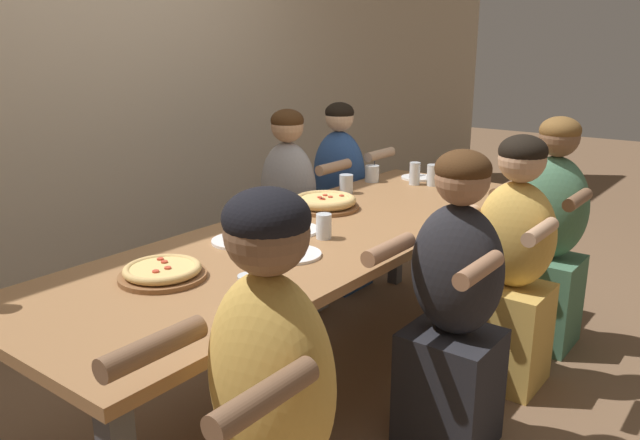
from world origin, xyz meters
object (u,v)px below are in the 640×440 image
empty_plate_a (239,241)px  drinking_glass_g (433,177)px  drinking_glass_a (250,298)px  diner_far_midright (289,222)px  empty_plate_b (292,254)px  diner_near_center (453,316)px  empty_plate_d (293,230)px  drinking_glass_b (346,185)px  drinking_glass_c (445,171)px  drinking_glass_f (324,228)px  diner_near_right (548,243)px  pizza_board_second (163,272)px  diner_far_right (339,205)px  pizza_board_main (325,202)px  empty_plate_c (417,178)px  diner_near_midright (512,273)px  cocktail_glass_blue (372,174)px  drinking_glass_d (415,175)px

empty_plate_a → drinking_glass_g: size_ratio=1.89×
drinking_glass_g → empty_plate_a: bearing=174.5°
drinking_glass_a → diner_far_midright: 1.75m
drinking_glass_a → drinking_glass_g: drinking_glass_a is taller
empty_plate_a → empty_plate_b: (0.00, -0.28, 0.00)m
diner_near_center → empty_plate_d: bearing=2.6°
drinking_glass_b → diner_far_midright: diner_far_midright is taller
drinking_glass_c → drinking_glass_f: (-1.35, -0.12, -0.01)m
diner_near_right → empty_plate_a: bearing=58.9°
pizza_board_second → empty_plate_b: size_ratio=1.34×
diner_far_right → diner_near_right: (-0.02, -1.33, 0.01)m
pizza_board_main → diner_near_center: bearing=-111.9°
pizza_board_second → empty_plate_c: bearing=2.9°
drinking_glass_a → drinking_glass_g: bearing=11.4°
empty_plate_c → diner_near_midright: bearing=-127.5°
diner_near_center → diner_far_midright: bearing=-24.8°
drinking_glass_b → diner_near_right: 1.09m
cocktail_glass_blue → pizza_board_second: bearing=-171.2°
drinking_glass_a → drinking_glass_g: 1.96m
diner_near_midright → diner_near_right: bearing=-90.0°
empty_plate_c → diner_near_center: (-1.26, -0.86, -0.21)m
diner_near_midright → diner_near_center: (-0.60, 0.00, 0.00)m
drinking_glass_b → drinking_glass_g: 0.54m
pizza_board_main → drinking_glass_d: drinking_glass_d is taller
empty_plate_d → drinking_glass_c: 1.35m
drinking_glass_c → diner_near_midright: size_ratio=0.10×
empty_plate_c → cocktail_glass_blue: 0.29m
empty_plate_c → drinking_glass_d: 0.17m
diner_near_midright → drinking_glass_b: bearing=-5.3°
diner_near_midright → drinking_glass_f: bearing=47.0°
pizza_board_second → diner_far_right: 1.96m
drinking_glass_f → drinking_glass_a: bearing=-159.3°
drinking_glass_f → diner_far_midright: 1.02m
empty_plate_c → cocktail_glass_blue: bearing=144.2°
empty_plate_d → diner_near_midright: (0.63, -0.76, -0.22)m
empty_plate_d → diner_far_midright: 0.89m
drinking_glass_d → diner_near_midright: 0.98m
drinking_glass_f → drinking_glass_b: bearing=28.5°
pizza_board_main → empty_plate_d: bearing=-163.3°
empty_plate_a → diner_near_midright: 1.24m
diner_near_midright → diner_near_right: diner_near_right is taller
pizza_board_main → drinking_glass_f: bearing=-143.5°
empty_plate_a → empty_plate_d: same height
drinking_glass_g → diner_near_center: diner_near_center is taller
diner_near_midright → diner_far_right: size_ratio=0.98×
empty_plate_c → empty_plate_b: bearing=-168.8°
empty_plate_c → diner_far_right: (-0.14, 0.47, -0.22)m
empty_plate_b → diner_near_center: diner_near_center is taller
empty_plate_d → diner_near_midright: size_ratio=0.20×
drinking_glass_a → drinking_glass_f: 0.79m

